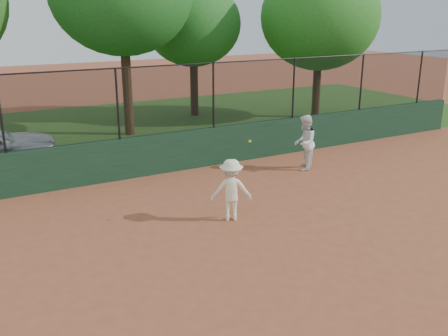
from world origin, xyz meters
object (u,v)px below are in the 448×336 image
player_main (231,190)px  tree_4 (320,17)px  player_second (304,143)px  tree_3 (193,24)px

player_main → tree_4: bearing=42.5°
player_second → tree_3: (0.59, 9.06, 3.24)m
player_main → tree_4: 12.90m
player_second → tree_4: 8.78m
player_second → player_main: player_main is taller
player_main → tree_3: size_ratio=0.33×
player_second → tree_4: bearing=-174.4°
player_second → tree_3: 9.64m
player_main → tree_4: tree_4 is taller
tree_4 → tree_3: bearing=147.4°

